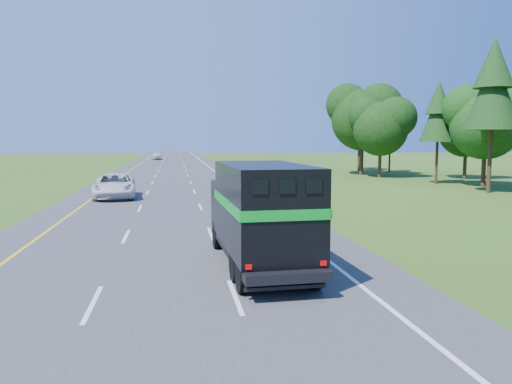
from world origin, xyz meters
TOP-DOWN VIEW (x-y plane):
  - road at (0.00, 50.00)m, footprint 15.00×260.00m
  - lane_markings at (0.00, 50.00)m, footprint 11.15×260.00m
  - horse_truck at (3.01, 13.95)m, footprint 2.66×7.77m
  - white_suv at (-3.96, 34.90)m, footprint 3.32×6.41m
  - far_car at (-3.21, 102.85)m, footprint 1.97×4.55m

SIDE VIEW (x-z plane):
  - road at x=0.00m, z-range 0.00..0.04m
  - lane_markings at x=0.00m, z-range 0.04..0.05m
  - far_car at x=-3.21m, z-range 0.04..1.57m
  - white_suv at x=-3.96m, z-range 0.04..1.77m
  - horse_truck at x=3.01m, z-range 0.16..3.56m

